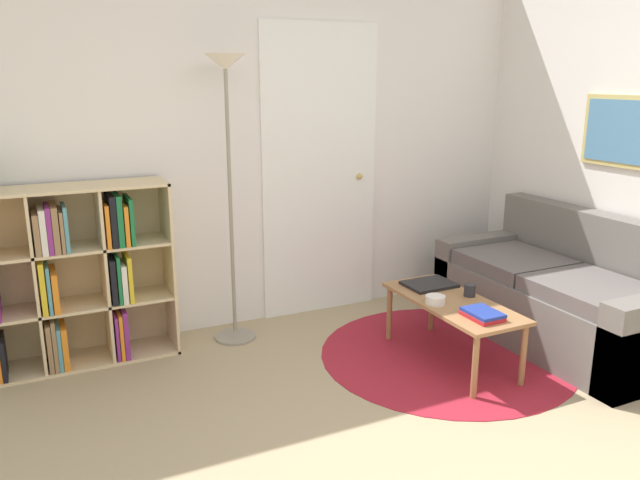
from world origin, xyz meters
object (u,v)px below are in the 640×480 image
object	(u,v)px
floor_lamp	(227,120)
cup	(470,290)
laptop	(429,284)
coffee_table	(452,308)
bowl	(435,300)
bookshelf	(59,280)
couch	(564,298)

from	to	relation	value
floor_lamp	cup	distance (m)	1.84
cup	laptop	bearing A→B (deg)	111.94
coffee_table	bowl	xyz separation A→B (m)	(-0.13, 0.00, 0.07)
bowl	cup	bearing A→B (deg)	3.77
floor_lamp	coffee_table	xyz separation A→B (m)	(1.10, -0.91, -1.11)
laptop	bowl	xyz separation A→B (m)	(-0.16, -0.29, 0.01)
bookshelf	couch	xyz separation A→B (m)	(3.06, -1.02, -0.26)
couch	coffee_table	size ratio (longest dim) A/B	1.70
couch	bowl	world-z (taller)	couch
bookshelf	cup	distance (m)	2.50
cup	bowl	bearing A→B (deg)	-176.23
floor_lamp	laptop	bearing A→B (deg)	-28.61
bookshelf	bowl	distance (m)	2.26
coffee_table	bowl	bearing A→B (deg)	179.35
bookshelf	couch	size ratio (longest dim) A/B	0.73
couch	bookshelf	bearing A→B (deg)	161.56
coffee_table	bowl	world-z (taller)	bowl
floor_lamp	laptop	distance (m)	1.67
couch	laptop	world-z (taller)	couch
bookshelf	coffee_table	bearing A→B (deg)	-24.54
bookshelf	laptop	distance (m)	2.30
couch	laptop	xyz separation A→B (m)	(-0.87, 0.33, 0.12)
floor_lamp	cup	size ratio (longest dim) A/B	24.76
laptop	cup	xyz separation A→B (m)	(0.11, -0.27, 0.03)
floor_lamp	couch	bearing A→B (deg)	-25.28
bookshelf	laptop	bearing A→B (deg)	-17.56
coffee_table	laptop	distance (m)	0.30
coffee_table	couch	bearing A→B (deg)	-2.15
couch	coffee_table	distance (m)	0.90
laptop	coffee_table	bearing A→B (deg)	-96.30
laptop	cup	world-z (taller)	cup
bookshelf	floor_lamp	xyz separation A→B (m)	(1.06, -0.07, 0.92)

